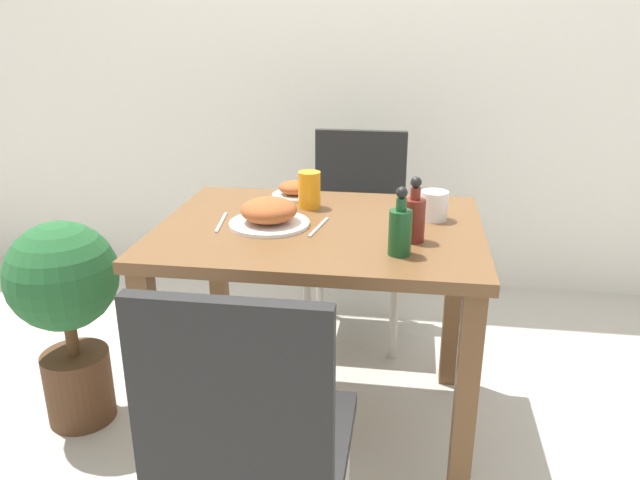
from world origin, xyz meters
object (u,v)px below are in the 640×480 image
object	(u,v)px
sauce_bottle	(400,229)
condiment_bottle	(414,217)
food_plate	(269,214)
potted_plant_left	(66,301)
chair_near	(249,439)
juice_glass	(309,190)
chair_far	(357,224)
drink_cup	(434,206)
side_plate	(294,190)

from	to	relation	value
sauce_bottle	condiment_bottle	xyz separation A→B (m)	(0.04, 0.11, 0.00)
food_plate	condiment_bottle	bearing A→B (deg)	-9.47
sauce_bottle	potted_plant_left	bearing A→B (deg)	173.71
chair_near	potted_plant_left	size ratio (longest dim) A/B	1.20
juice_glass	potted_plant_left	world-z (taller)	juice_glass
food_plate	juice_glass	bearing A→B (deg)	65.76
potted_plant_left	condiment_bottle	bearing A→B (deg)	-0.40
chair_far	sauce_bottle	bearing A→B (deg)	-78.30
chair_near	condiment_bottle	xyz separation A→B (m)	(0.33, 0.64, 0.32)
food_plate	drink_cup	size ratio (longest dim) A/B	2.69
drink_cup	potted_plant_left	world-z (taller)	drink_cup
drink_cup	sauce_bottle	world-z (taller)	sauce_bottle
food_plate	juice_glass	distance (m)	0.23
chair_far	food_plate	world-z (taller)	chair_far
condiment_bottle	chair_near	bearing A→B (deg)	-117.63
side_plate	sauce_bottle	size ratio (longest dim) A/B	0.84
food_plate	side_plate	world-z (taller)	food_plate
chair_far	juice_glass	xyz separation A→B (m)	(-0.12, -0.56, 0.30)
chair_near	side_plate	world-z (taller)	chair_near
chair_near	chair_far	size ratio (longest dim) A/B	1.00
juice_glass	condiment_bottle	distance (m)	0.45
chair_near	side_plate	size ratio (longest dim) A/B	5.49
sauce_bottle	condiment_bottle	bearing A→B (deg)	71.85
chair_near	potted_plant_left	xyz separation A→B (m)	(-0.79, 0.65, -0.04)
side_plate	juice_glass	size ratio (longest dim) A/B	1.30
condiment_bottle	potted_plant_left	xyz separation A→B (m)	(-1.13, 0.01, -0.35)
juice_glass	potted_plant_left	size ratio (longest dim) A/B	0.17
side_plate	juice_glass	bearing A→B (deg)	-57.12
food_plate	condiment_bottle	world-z (taller)	condiment_bottle
juice_glass	food_plate	bearing A→B (deg)	-114.24
chair_near	chair_far	xyz separation A→B (m)	(0.10, 1.48, 0.00)
chair_far	drink_cup	distance (m)	0.76
chair_far	sauce_bottle	world-z (taller)	sauce_bottle
condiment_bottle	chair_far	bearing A→B (deg)	105.57
chair_far	side_plate	distance (m)	0.56
chair_far	potted_plant_left	bearing A→B (deg)	-136.97
chair_near	food_plate	bearing A→B (deg)	-81.25
chair_near	chair_far	world-z (taller)	same
chair_far	food_plate	xyz separation A→B (m)	(-0.21, -0.77, 0.28)
chair_near	chair_far	distance (m)	1.48
chair_far	sauce_bottle	distance (m)	1.02
juice_glass	condiment_bottle	size ratio (longest dim) A/B	0.64
food_plate	potted_plant_left	bearing A→B (deg)	-174.49
food_plate	side_plate	distance (m)	0.32
juice_glass	condiment_bottle	world-z (taller)	condiment_bottle
chair_near	potted_plant_left	bearing A→B (deg)	-39.10
food_plate	potted_plant_left	size ratio (longest dim) A/B	0.34
drink_cup	condiment_bottle	world-z (taller)	condiment_bottle
drink_cup	sauce_bottle	size ratio (longest dim) A/B	0.48
condiment_bottle	potted_plant_left	bearing A→B (deg)	179.60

